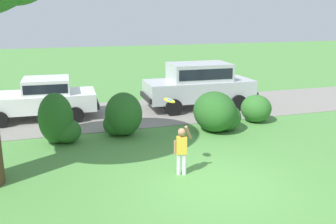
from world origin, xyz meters
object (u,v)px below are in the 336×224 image
(parked_suv, at_px, (199,83))
(child_thrower, at_px, (182,147))
(parked_sedan, at_px, (41,97))
(frisbee, at_px, (170,100))

(parked_suv, bearing_deg, child_thrower, -115.69)
(parked_sedan, relative_size, parked_suv, 0.94)
(parked_sedan, xyz_separation_m, child_thrower, (3.31, -6.56, -0.13))
(frisbee, bearing_deg, parked_suv, 61.65)
(parked_sedan, height_order, parked_suv, parked_suv)
(parked_suv, bearing_deg, frisbee, -118.35)
(parked_suv, xyz_separation_m, child_thrower, (-3.03, -6.30, -0.36))
(parked_sedan, bearing_deg, parked_suv, -2.37)
(parked_sedan, xyz_separation_m, frisbee, (3.07, -6.31, 1.02))
(parked_sedan, height_order, child_thrower, parked_sedan)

